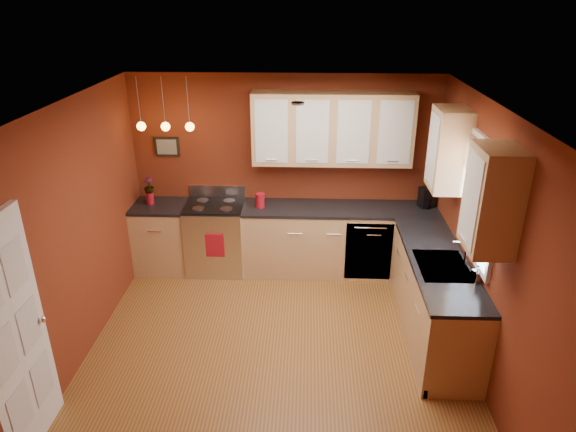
{
  "coord_description": "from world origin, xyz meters",
  "views": [
    {
      "loc": [
        0.29,
        -4.37,
        3.53
      ],
      "look_at": [
        0.08,
        1.0,
        1.16
      ],
      "focal_mm": 32.0,
      "sensor_mm": 36.0,
      "label": 1
    }
  ],
  "objects_px": {
    "sink": "(442,268)",
    "coffee_maker": "(427,198)",
    "soap_pump": "(477,273)",
    "red_canister": "(260,200)",
    "gas_range": "(216,237)"
  },
  "relations": [
    {
      "from": "soap_pump",
      "to": "gas_range",
      "type": "bearing_deg",
      "value": 147.7
    },
    {
      "from": "red_canister",
      "to": "soap_pump",
      "type": "distance_m",
      "value": 2.88
    },
    {
      "from": "soap_pump",
      "to": "sink",
      "type": "bearing_deg",
      "value": 128.21
    },
    {
      "from": "coffee_maker",
      "to": "gas_range",
      "type": "bearing_deg",
      "value": 162.56
    },
    {
      "from": "gas_range",
      "to": "coffee_maker",
      "type": "xyz_separation_m",
      "value": [
        2.77,
        0.06,
        0.58
      ]
    },
    {
      "from": "gas_range",
      "to": "coffee_maker",
      "type": "bearing_deg",
      "value": 1.31
    },
    {
      "from": "sink",
      "to": "red_canister",
      "type": "bearing_deg",
      "value": 143.77
    },
    {
      "from": "sink",
      "to": "coffee_maker",
      "type": "relative_size",
      "value": 2.67
    },
    {
      "from": "gas_range",
      "to": "coffee_maker",
      "type": "relative_size",
      "value": 4.23
    },
    {
      "from": "sink",
      "to": "red_canister",
      "type": "distance_m",
      "value": 2.5
    },
    {
      "from": "sink",
      "to": "soap_pump",
      "type": "xyz_separation_m",
      "value": [
        0.25,
        -0.31,
        0.12
      ]
    },
    {
      "from": "red_canister",
      "to": "coffee_maker",
      "type": "bearing_deg",
      "value": 2.4
    },
    {
      "from": "red_canister",
      "to": "soap_pump",
      "type": "height_order",
      "value": "same"
    },
    {
      "from": "gas_range",
      "to": "red_canister",
      "type": "height_order",
      "value": "red_canister"
    },
    {
      "from": "red_canister",
      "to": "sink",
      "type": "bearing_deg",
      "value": -36.23
    }
  ]
}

